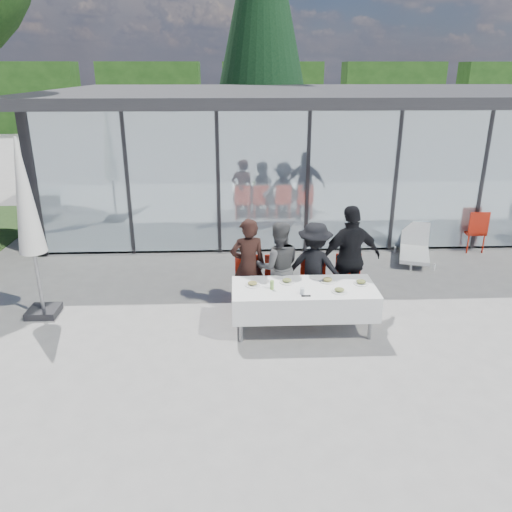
{
  "coord_description": "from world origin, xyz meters",
  "views": [
    {
      "loc": [
        -0.55,
        -6.67,
        3.96
      ],
      "look_at": [
        -0.22,
        1.2,
        0.99
      ],
      "focal_mm": 35.0,
      "sensor_mm": 36.0,
      "label": 1
    }
  ],
  "objects": [
    {
      "name": "diner_b",
      "position": [
        0.16,
        1.17,
        0.8
      ],
      "size": [
        0.81,
        0.81,
        1.6
      ],
      "primitive_type": "imported",
      "rotation": [
        0.0,
        0.0,
        3.19
      ],
      "color": "#515151",
      "rests_on": "ground"
    },
    {
      "name": "drinking_glasses",
      "position": [
        0.44,
        0.17,
        0.8
      ],
      "size": [
        0.07,
        0.07,
        0.1
      ],
      "color": "silver",
      "rests_on": "dining_table"
    },
    {
      "name": "diner_chair_c",
      "position": [
        0.78,
        1.19,
        0.54
      ],
      "size": [
        0.44,
        0.44,
        0.97
      ],
      "color": "red",
      "rests_on": "ground"
    },
    {
      "name": "diner_c",
      "position": [
        0.78,
        1.17,
        0.79
      ],
      "size": [
        1.28,
        1.28,
        1.57
      ],
      "primitive_type": "imported",
      "rotation": [
        0.0,
        0.0,
        2.83
      ],
      "color": "black",
      "rests_on": "ground"
    },
    {
      "name": "folded_eyeglasses",
      "position": [
        0.49,
        0.09,
        0.76
      ],
      "size": [
        0.14,
        0.03,
        0.01
      ],
      "primitive_type": "cube",
      "color": "black",
      "rests_on": "dining_table"
    },
    {
      "name": "dining_table",
      "position": [
        0.51,
        0.44,
        0.54
      ],
      "size": [
        2.26,
        0.96,
        0.75
      ],
      "color": "white",
      "rests_on": "ground"
    },
    {
      "name": "juice_bottle",
      "position": [
        -0.0,
        0.38,
        0.82
      ],
      "size": [
        0.06,
        0.06,
        0.14
      ],
      "primitive_type": "cylinder",
      "color": "#85BD4F",
      "rests_on": "dining_table"
    },
    {
      "name": "plate_b",
      "position": [
        0.25,
        0.62,
        0.78
      ],
      "size": [
        0.24,
        0.24,
        0.07
      ],
      "color": "white",
      "rests_on": "dining_table"
    },
    {
      "name": "spare_chair_b",
      "position": [
        4.9,
        3.91,
        0.54
      ],
      "size": [
        0.46,
        0.46,
        0.97
      ],
      "color": "red",
      "rests_on": "ground"
    },
    {
      "name": "plate_c",
      "position": [
        0.91,
        0.62,
        0.78
      ],
      "size": [
        0.24,
        0.24,
        0.07
      ],
      "color": "white",
      "rests_on": "dining_table"
    },
    {
      "name": "treeline",
      "position": [
        -2.0,
        28.0,
        2.2
      ],
      "size": [
        62.5,
        2.0,
        4.4
      ],
      "color": "#1A3D13",
      "rests_on": "ground"
    },
    {
      "name": "plate_a",
      "position": [
        -0.3,
        0.53,
        0.78
      ],
      "size": [
        0.24,
        0.24,
        0.07
      ],
      "color": "white",
      "rests_on": "dining_table"
    },
    {
      "name": "diner_chair_b",
      "position": [
        0.16,
        1.19,
        0.54
      ],
      "size": [
        0.44,
        0.44,
        0.97
      ],
      "color": "red",
      "rests_on": "ground"
    },
    {
      "name": "diner_d",
      "position": [
        1.39,
        1.17,
        0.93
      ],
      "size": [
        1.31,
        1.31,
        1.86
      ],
      "primitive_type": "imported",
      "rotation": [
        0.0,
        0.0,
        3.37
      ],
      "color": "black",
      "rests_on": "ground"
    },
    {
      "name": "plate_d",
      "position": [
        1.43,
        0.52,
        0.78
      ],
      "size": [
        0.24,
        0.24,
        0.07
      ],
      "color": "white",
      "rests_on": "dining_table"
    },
    {
      "name": "diner_a",
      "position": [
        -0.35,
        1.17,
        0.83
      ],
      "size": [
        0.71,
        0.71,
        1.66
      ],
      "primitive_type": "imported",
      "rotation": [
        0.0,
        0.0,
        3.32
      ],
      "color": "black",
      "rests_on": "ground"
    },
    {
      "name": "lounger",
      "position": [
        3.4,
        3.55,
        0.26
      ],
      "size": [
        0.99,
        1.45,
        0.72
      ],
      "color": "white",
      "rests_on": "ground"
    },
    {
      "name": "conifer_tree",
      "position": [
        0.5,
        13.0,
        5.99
      ],
      "size": [
        4.0,
        4.0,
        10.5
      ],
      "color": "#382316",
      "rests_on": "ground"
    },
    {
      "name": "diner_chair_a",
      "position": [
        -0.35,
        1.19,
        0.54
      ],
      "size": [
        0.44,
        0.44,
        0.97
      ],
      "color": "red",
      "rests_on": "ground"
    },
    {
      "name": "plate_extra",
      "position": [
        1.02,
        0.22,
        0.78
      ],
      "size": [
        0.24,
        0.24,
        0.07
      ],
      "color": "white",
      "rests_on": "dining_table"
    },
    {
      "name": "market_umbrella",
      "position": [
        -3.86,
        1.14,
        1.9
      ],
      "size": [
        0.5,
        0.5,
        3.0
      ],
      "color": "black",
      "rests_on": "ground"
    },
    {
      "name": "diner_chair_d",
      "position": [
        1.39,
        1.19,
        0.54
      ],
      "size": [
        0.44,
        0.44,
        0.97
      ],
      "color": "red",
      "rests_on": "ground"
    },
    {
      "name": "pavilion",
      "position": [
        2.0,
        8.16,
        2.15
      ],
      "size": [
        14.8,
        8.8,
        3.44
      ],
      "color": "gray",
      "rests_on": "ground"
    },
    {
      "name": "ground",
      "position": [
        0.0,
        0.0,
        0.0
      ],
      "size": [
        90.0,
        90.0,
        0.0
      ],
      "primitive_type": "plane",
      "color": "gray",
      "rests_on": "ground"
    }
  ]
}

